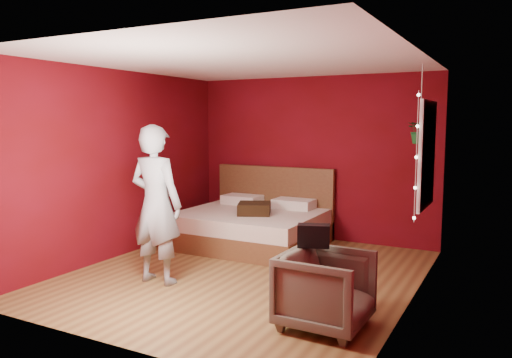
# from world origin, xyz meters

# --- Properties ---
(floor) EXTENTS (4.50, 4.50, 0.00)m
(floor) POSITION_xyz_m (0.00, 0.00, 0.00)
(floor) COLOR olive
(floor) RESTS_ON ground
(room_walls) EXTENTS (4.04, 4.54, 2.62)m
(room_walls) POSITION_xyz_m (0.00, 0.00, 1.68)
(room_walls) COLOR maroon
(room_walls) RESTS_ON ground
(window) EXTENTS (0.05, 0.97, 1.27)m
(window) POSITION_xyz_m (1.97, 0.90, 1.50)
(window) COLOR white
(window) RESTS_ON room_walls
(fairy_lights) EXTENTS (0.04, 0.04, 1.45)m
(fairy_lights) POSITION_xyz_m (1.94, 0.38, 1.50)
(fairy_lights) COLOR silver
(fairy_lights) RESTS_ON room_walls
(bed) EXTENTS (2.08, 1.77, 1.15)m
(bed) POSITION_xyz_m (-0.65, 1.41, 0.30)
(bed) COLOR brown
(bed) RESTS_ON ground
(person) EXTENTS (0.68, 0.45, 1.85)m
(person) POSITION_xyz_m (-0.77, -0.74, 0.93)
(person) COLOR gray
(person) RESTS_ON ground
(armchair) EXTENTS (0.80, 0.78, 0.71)m
(armchair) POSITION_xyz_m (1.43, -1.05, 0.35)
(armchair) COLOR #5E5A4A
(armchair) RESTS_ON ground
(handbag) EXTENTS (0.33, 0.24, 0.21)m
(handbag) POSITION_xyz_m (1.26, -0.92, 0.82)
(handbag) COLOR black
(handbag) RESTS_ON armchair
(throw_pillow) EXTENTS (0.62, 0.62, 0.17)m
(throw_pillow) POSITION_xyz_m (-0.50, 1.18, 0.60)
(throw_pillow) COLOR black
(throw_pillow) RESTS_ON bed
(hanging_plant) EXTENTS (0.39, 0.36, 0.99)m
(hanging_plant) POSITION_xyz_m (1.81, 1.28, 1.79)
(hanging_plant) COLOR silver
(hanging_plant) RESTS_ON room_walls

